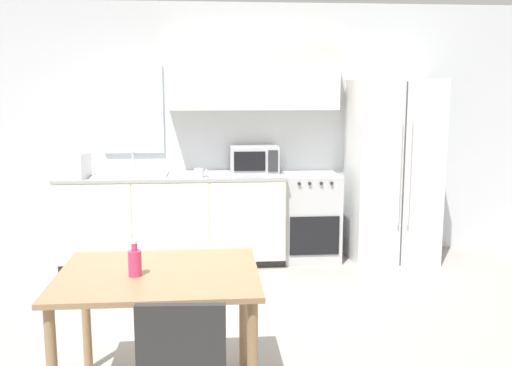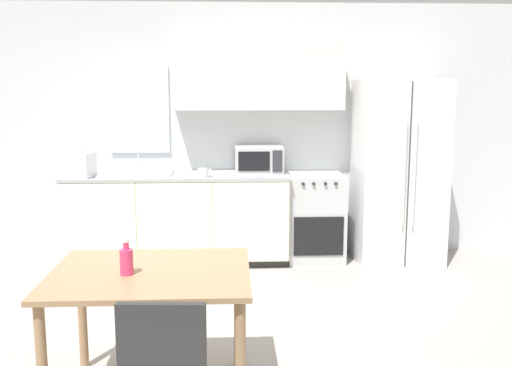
% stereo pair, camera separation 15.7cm
% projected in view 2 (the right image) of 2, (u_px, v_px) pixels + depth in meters
% --- Properties ---
extents(ground_plane, '(12.00, 12.00, 0.00)m').
position_uv_depth(ground_plane, '(206.00, 337.00, 4.17)').
color(ground_plane, gray).
extents(wall_back, '(12.00, 0.38, 2.70)m').
position_uv_depth(wall_back, '(219.00, 122.00, 6.14)').
color(wall_back, silver).
rests_on(wall_back, ground_plane).
extents(kitchen_counter, '(2.29, 0.68, 0.93)m').
position_uv_depth(kitchen_counter, '(178.00, 218.00, 5.95)').
color(kitchen_counter, '#333333').
rests_on(kitchen_counter, ground_plane).
extents(oven_range, '(0.59, 0.60, 0.91)m').
position_uv_depth(oven_range, '(315.00, 217.00, 6.06)').
color(oven_range, '#B7BABC').
rests_on(oven_range, ground_plane).
extents(refrigerator, '(0.86, 0.78, 1.90)m').
position_uv_depth(refrigerator, '(398.00, 171.00, 5.94)').
color(refrigerator, white).
rests_on(refrigerator, ground_plane).
extents(kitchen_sink, '(0.74, 0.44, 0.23)m').
position_uv_depth(kitchen_sink, '(137.00, 173.00, 5.87)').
color(kitchen_sink, '#B7BABC').
rests_on(kitchen_sink, kitchen_counter).
extents(microwave, '(0.50, 0.36, 0.28)m').
position_uv_depth(microwave, '(259.00, 159.00, 6.02)').
color(microwave, '#B7BABC').
rests_on(microwave, kitchen_counter).
extents(coffee_mug, '(0.13, 0.09, 0.09)m').
position_uv_depth(coffee_mug, '(204.00, 173.00, 5.69)').
color(coffee_mug, white).
rests_on(coffee_mug, kitchen_counter).
extents(grocery_bag_0, '(0.32, 0.29, 0.36)m').
position_uv_depth(grocery_bag_0, '(79.00, 162.00, 5.65)').
color(grocery_bag_0, white).
rests_on(grocery_bag_0, kitchen_counter).
extents(dining_table, '(1.12, 0.91, 0.77)m').
position_uv_depth(dining_table, '(151.00, 289.00, 3.24)').
color(dining_table, '#997551').
rests_on(dining_table, ground_plane).
extents(drink_bottle, '(0.07, 0.07, 0.20)m').
position_uv_depth(drink_bottle, '(126.00, 260.00, 3.15)').
color(drink_bottle, '#DB386B').
rests_on(drink_bottle, dining_table).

